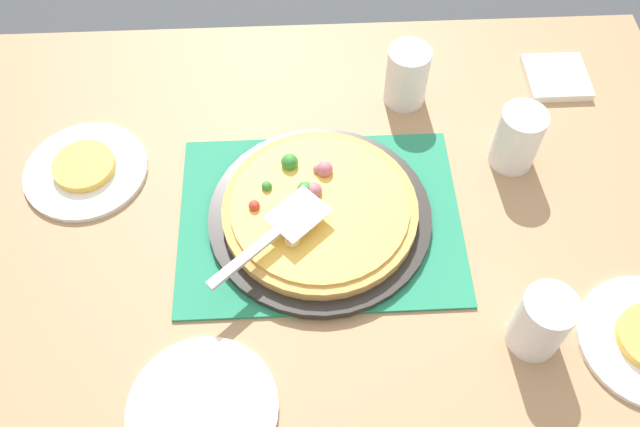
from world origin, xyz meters
name	(u,v)px	position (x,y,z in m)	size (l,w,h in m)	color
ground_plane	(320,376)	(0.00, 0.00, 0.00)	(8.00, 8.00, 0.00)	#3D4247
dining_table	(320,252)	(0.00, 0.00, 0.64)	(1.40, 1.00, 0.75)	#9E7A56
placemat	(320,219)	(0.00, 0.00, 0.75)	(0.48, 0.36, 0.01)	#237F5B
pizza_pan	(320,216)	(0.00, 0.00, 0.76)	(0.38, 0.38, 0.01)	black
pizza	(319,208)	(0.00, 0.00, 0.78)	(0.33, 0.33, 0.05)	tan
plate_near_left	(86,171)	(-0.42, 0.12, 0.76)	(0.22, 0.22, 0.01)	white
plate_side	(203,409)	(-0.18, -0.32, 0.76)	(0.22, 0.22, 0.01)	white
served_slice_left	(84,166)	(-0.42, 0.12, 0.77)	(0.11, 0.11, 0.02)	#EAB747
cup_near	(407,76)	(0.18, 0.28, 0.81)	(0.08, 0.08, 0.12)	white
cup_far	(541,322)	(0.31, -0.23, 0.81)	(0.08, 0.08, 0.12)	white
cup_corner	(518,138)	(0.35, 0.12, 0.81)	(0.08, 0.08, 0.12)	white
pizza_server	(276,232)	(-0.07, -0.07, 0.82)	(0.20, 0.19, 0.01)	silver
napkin_stack	(556,77)	(0.49, 0.31, 0.76)	(0.12, 0.12, 0.02)	white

